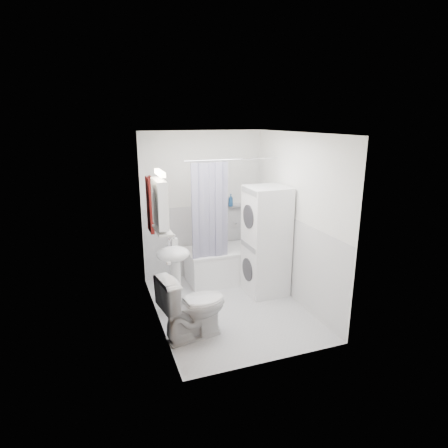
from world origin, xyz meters
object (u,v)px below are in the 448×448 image
object	(u,v)px
bathtub	(230,262)
washer_dryer	(266,241)
toilet	(193,306)
sink	(174,264)

from	to	relation	value
bathtub	washer_dryer	xyz separation A→B (m)	(0.33, -0.62, 0.52)
toilet	bathtub	bearing A→B (deg)	-44.70
washer_dryer	toilet	bearing A→B (deg)	-148.89
sink	washer_dryer	xyz separation A→B (m)	(1.43, 0.18, 0.11)
sink	toilet	xyz separation A→B (m)	(0.08, -0.65, -0.30)
bathtub	toilet	bearing A→B (deg)	-125.19
bathtub	washer_dryer	distance (m)	0.87
bathtub	washer_dryer	size ratio (longest dim) A/B	0.87
sink	toilet	distance (m)	0.72
bathtub	sink	world-z (taller)	sink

